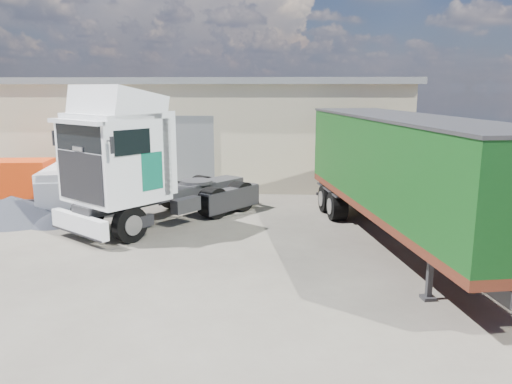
# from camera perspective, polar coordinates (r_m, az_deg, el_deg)

# --- Properties ---
(ground) EXTENTS (120.00, 120.00, 0.00)m
(ground) POSITION_cam_1_polar(r_m,az_deg,el_deg) (13.92, -10.79, -8.72)
(ground) COLOR #282520
(ground) RESTS_ON ground
(warehouse) EXTENTS (30.60, 12.60, 5.42)m
(warehouse) POSITION_cam_1_polar(r_m,az_deg,el_deg) (30.18, -14.53, 7.30)
(warehouse) COLOR #C6B599
(warehouse) RESTS_ON ground
(brick_boundary_wall) EXTENTS (0.35, 26.00, 2.50)m
(brick_boundary_wall) POSITION_cam_1_polar(r_m,az_deg,el_deg) (20.60, 26.82, 0.51)
(brick_boundary_wall) COLOR brown
(brick_boundary_wall) RESTS_ON ground
(tractor_unit) EXTENTS (6.48, 7.47, 4.94)m
(tractor_unit) POSITION_cam_1_polar(r_m,az_deg,el_deg) (17.76, -13.29, 2.56)
(tractor_unit) COLOR black
(tractor_unit) RESTS_ON ground
(box_trailer) EXTENTS (4.80, 12.36, 4.02)m
(box_trailer) POSITION_cam_1_polar(r_m,az_deg,el_deg) (15.69, 16.39, 2.60)
(box_trailer) COLOR #2D2D30
(box_trailer) RESTS_ON ground
(panel_van) EXTENTS (2.46, 4.37, 1.68)m
(panel_van) POSITION_cam_1_polar(r_m,az_deg,el_deg) (21.75, -20.58, 0.55)
(panel_van) COLOR black
(panel_van) RESTS_ON ground
(orange_skip) EXTENTS (3.09, 2.14, 1.81)m
(orange_skip) POSITION_cam_1_polar(r_m,az_deg,el_deg) (23.83, -25.44, 0.88)
(orange_skip) COLOR #2D2D30
(orange_skip) RESTS_ON ground
(gravel_heap) EXTENTS (5.67, 5.13, 0.91)m
(gravel_heap) POSITION_cam_1_polar(r_m,az_deg,el_deg) (20.76, -26.25, -1.69)
(gravel_heap) COLOR #20242B
(gravel_heap) RESTS_ON ground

